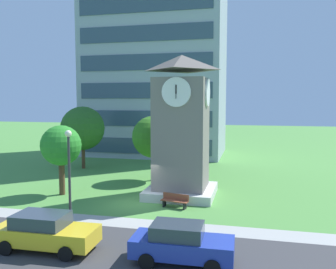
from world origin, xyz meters
TOP-DOWN VIEW (x-y plane):
  - ground_plane at (0.00, 0.00)m, footprint 160.00×160.00m
  - street_asphalt at (0.00, -7.96)m, footprint 120.00×7.20m
  - kerb_strip at (0.00, -3.56)m, footprint 120.00×1.60m
  - office_building at (-4.73, 22.70)m, footprint 16.98×10.95m
  - clock_tower at (2.45, 2.86)m, footprint 4.80×4.80m
  - park_bench at (2.62, -0.16)m, footprint 1.86×0.85m
  - street_lamp at (-2.12, -4.95)m, footprint 0.36×0.36m
  - tree_streetside at (-0.87, 7.09)m, footprint 3.55×3.55m
  - tree_by_building at (-6.07, 1.10)m, footprint 2.91×2.91m
  - tree_near_tower at (-9.21, 10.78)m, footprint 4.38×4.38m
  - parked_car_yellow at (-1.82, -7.85)m, footprint 4.75×2.10m
  - parked_car_blue at (4.53, -7.75)m, footprint 4.33×1.98m

SIDE VIEW (x-z plane):
  - ground_plane at x=0.00m, z-range 0.00..0.00m
  - kerb_strip at x=0.00m, z-range 0.00..0.01m
  - street_asphalt at x=0.00m, z-range 0.00..0.01m
  - park_bench at x=2.62m, z-range 0.02..0.90m
  - parked_car_blue at x=4.53m, z-range 0.01..1.70m
  - parked_car_yellow at x=-1.82m, z-range 0.02..1.71m
  - street_lamp at x=-2.12m, z-range 0.68..5.96m
  - tree_by_building at x=-6.07m, z-range 1.04..6.11m
  - tree_streetside at x=-0.87m, z-range 0.98..6.52m
  - tree_near_tower at x=-9.21m, z-range 0.93..7.20m
  - clock_tower at x=2.45m, z-range -0.55..9.48m
  - office_building at x=-4.73m, z-range 0.00..28.80m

